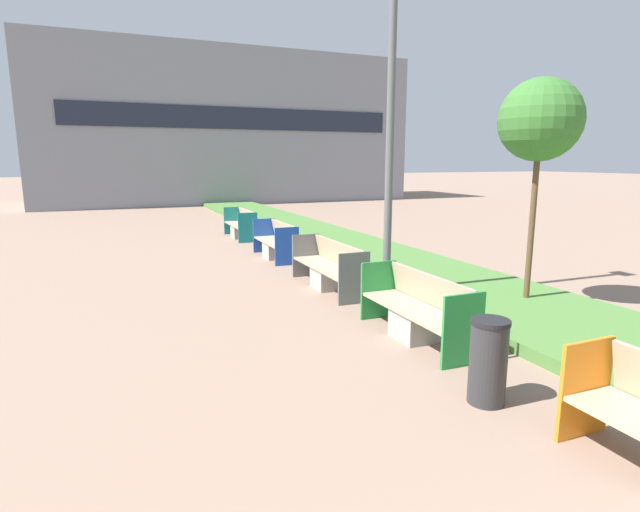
# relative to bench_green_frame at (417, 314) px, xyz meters

# --- Properties ---
(planter_grass_strip) EXTENTS (2.80, 120.00, 0.18)m
(planter_grass_strip) POSITION_rel_bench_green_frame_xyz_m (2.26, 4.66, -0.28)
(planter_grass_strip) COLOR #4C7A38
(planter_grass_strip) RESTS_ON ground
(building_backdrop) EXTENTS (21.85, 7.30, 8.81)m
(building_backdrop) POSITION_rel_bench_green_frame_xyz_m (3.06, 26.17, 4.03)
(building_backdrop) COLOR gray
(building_backdrop) RESTS_ON ground
(bench_green_frame) EXTENTS (0.65, 2.17, 0.94)m
(bench_green_frame) POSITION_rel_bench_green_frame_xyz_m (0.00, 0.00, 0.00)
(bench_green_frame) COLOR #9E9B96
(bench_green_frame) RESTS_ON ground
(bench_grey_frame) EXTENTS (0.65, 2.42, 0.94)m
(bench_grey_frame) POSITION_rel_bench_green_frame_xyz_m (0.00, 3.13, 0.01)
(bench_grey_frame) COLOR #9E9B96
(bench_grey_frame) RESTS_ON ground
(bench_blue_frame) EXTENTS (0.65, 2.01, 0.94)m
(bench_blue_frame) POSITION_rel_bench_green_frame_xyz_m (-0.00, 6.57, -0.00)
(bench_blue_frame) COLOR #9E9B96
(bench_blue_frame) RESTS_ON ground
(bench_teal_frame) EXTENTS (0.65, 2.09, 0.94)m
(bench_teal_frame) POSITION_rel_bench_green_frame_xyz_m (-0.00, 10.34, -0.00)
(bench_teal_frame) COLOR #9E9B96
(bench_teal_frame) RESTS_ON ground
(litter_bin) EXTENTS (0.41, 0.41, 0.92)m
(litter_bin) POSITION_rel_bench_green_frame_xyz_m (-0.41, -1.93, 0.09)
(litter_bin) COLOR #2D2D30
(litter_bin) RESTS_ON ground
(street_lamp_post) EXTENTS (0.24, 0.44, 7.94)m
(street_lamp_post) POSITION_rel_bench_green_frame_xyz_m (0.61, 1.91, 3.98)
(street_lamp_post) COLOR #56595B
(street_lamp_post) RESTS_ON ground
(sapling_tree_near) EXTENTS (1.36, 1.36, 3.87)m
(sapling_tree_near) POSITION_rel_bench_green_frame_xyz_m (2.66, 0.58, 2.81)
(sapling_tree_near) COLOR brown
(sapling_tree_near) RESTS_ON ground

